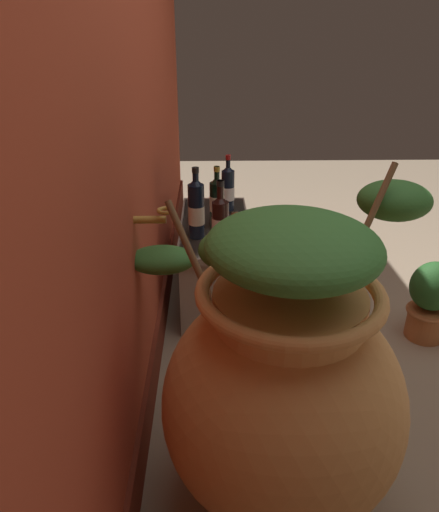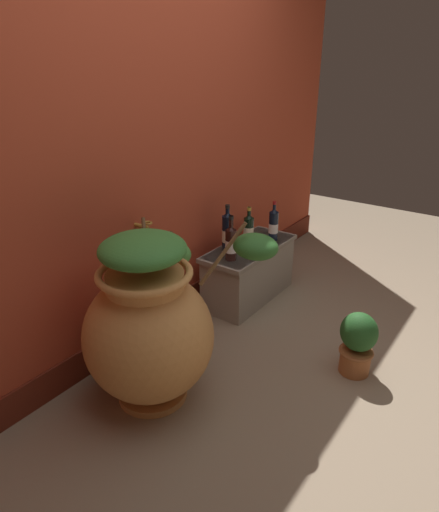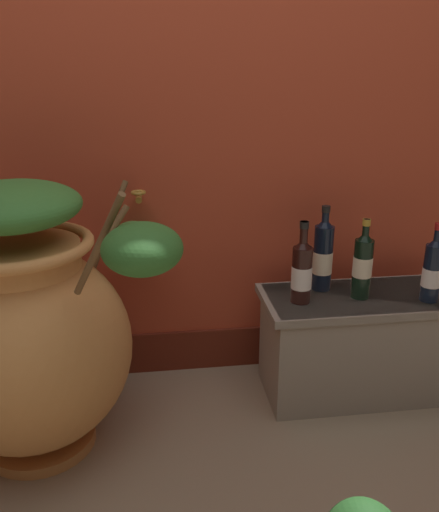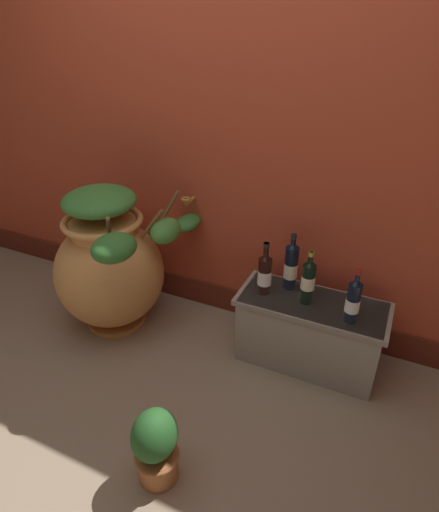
% 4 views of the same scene
% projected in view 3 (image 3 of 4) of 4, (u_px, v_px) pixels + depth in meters
% --- Properties ---
extents(back_wall, '(4.40, 0.33, 2.60)m').
position_uv_depth(back_wall, '(188.00, 54.00, 2.01)').
color(back_wall, '#B74228').
rests_on(back_wall, ground_plane).
extents(terracotta_urn, '(0.82, 0.95, 0.97)m').
position_uv_depth(terracotta_urn, '(32.00, 331.00, 1.73)').
color(terracotta_urn, '#D68E4C').
rests_on(terracotta_urn, ground_plane).
extents(stone_ledge, '(0.81, 0.35, 0.42)m').
position_uv_depth(stone_ledge, '(363.00, 340.00, 2.12)').
color(stone_ledge, '#9E9384').
rests_on(stone_ledge, ground_plane).
extents(wine_bottle_left, '(0.07, 0.07, 0.31)m').
position_uv_depth(wine_bottle_left, '(363.00, 263.00, 1.99)').
color(wine_bottle_left, black).
rests_on(wine_bottle_left, stone_ledge).
extents(wine_bottle_middle, '(0.07, 0.07, 0.30)m').
position_uv_depth(wine_bottle_middle, '(433.00, 269.00, 1.97)').
color(wine_bottle_middle, black).
rests_on(wine_bottle_middle, stone_ledge).
extents(wine_bottle_right, '(0.08, 0.08, 0.31)m').
position_uv_depth(wine_bottle_right, '(302.00, 270.00, 1.95)').
color(wine_bottle_right, black).
rests_on(wine_bottle_right, stone_ledge).
extents(wine_bottle_back, '(0.08, 0.08, 0.34)m').
position_uv_depth(wine_bottle_back, '(323.00, 254.00, 2.06)').
color(wine_bottle_back, black).
rests_on(wine_bottle_back, stone_ledge).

